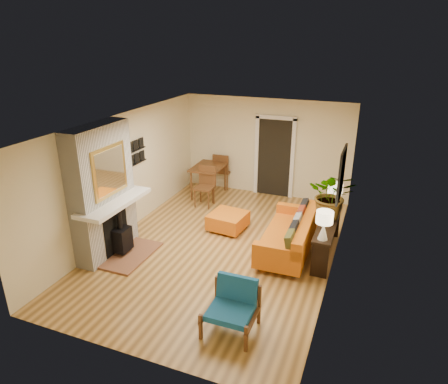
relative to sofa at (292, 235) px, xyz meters
The scene contains 10 objects.
room_shell 2.57m from the sofa, 109.33° to the left, with size 6.50×6.50×6.50m.
fireplace 3.77m from the sofa, 158.28° to the right, with size 1.09×1.68×2.60m.
sofa is the anchor object (origin of this frame).
ottoman 1.62m from the sofa, 163.95° to the left, with size 0.84×0.84×0.39m.
blue_chair 2.55m from the sofa, 97.19° to the right, with size 0.74×0.73×0.77m.
dining_table 3.48m from the sofa, 140.94° to the left, with size 0.82×1.89×1.02m.
console_table 0.71m from the sofa, 10.32° to the left, with size 0.34×1.85×0.72m.
lamp_near 1.15m from the sofa, 43.17° to the right, with size 0.30×0.30×0.54m.
lamp_far 1.29m from the sofa, 51.86° to the left, with size 0.30×0.30×0.54m.
houseplant 1.12m from the sofa, 27.38° to the left, with size 0.87×0.75×0.96m, color #1E5919.
Camera 1 is at (2.75, -6.76, 4.12)m, focal length 32.00 mm.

